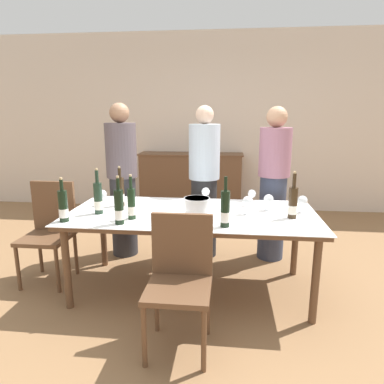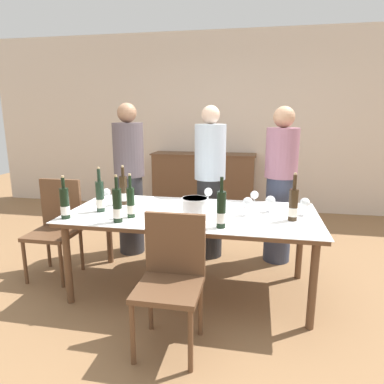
# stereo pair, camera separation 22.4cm
# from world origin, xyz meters

# --- Properties ---
(ground_plane) EXTENTS (12.00, 12.00, 0.00)m
(ground_plane) POSITION_xyz_m (0.00, 0.00, 0.00)
(ground_plane) COLOR olive
(back_wall) EXTENTS (8.00, 0.10, 2.80)m
(back_wall) POSITION_xyz_m (0.00, 2.83, 1.40)
(back_wall) COLOR beige
(back_wall) RESTS_ON ground_plane
(sideboard_cabinet) EXTENTS (1.63, 0.46, 0.94)m
(sideboard_cabinet) POSITION_xyz_m (-0.29, 2.54, 0.47)
(sideboard_cabinet) COLOR brown
(sideboard_cabinet) RESTS_ON ground_plane
(dining_table) EXTENTS (2.12, 1.00, 0.73)m
(dining_table) POSITION_xyz_m (0.00, 0.00, 0.67)
(dining_table) COLOR brown
(dining_table) RESTS_ON ground_plane
(ice_bucket) EXTENTS (0.21, 0.21, 0.18)m
(ice_bucket) POSITION_xyz_m (0.06, -0.21, 0.82)
(ice_bucket) COLOR white
(ice_bucket) RESTS_ON dining_table
(wine_bottle_0) EXTENTS (0.07, 0.07, 0.38)m
(wine_bottle_0) POSITION_xyz_m (-0.52, -0.37, 0.85)
(wine_bottle_0) COLOR black
(wine_bottle_0) RESTS_ON dining_table
(wine_bottle_1) EXTENTS (0.07, 0.07, 0.38)m
(wine_bottle_1) POSITION_xyz_m (0.29, -0.35, 0.86)
(wine_bottle_1) COLOR black
(wine_bottle_1) RESTS_ON dining_table
(wine_bottle_2) EXTENTS (0.07, 0.07, 0.39)m
(wine_bottle_2) POSITION_xyz_m (-0.78, -0.12, 0.86)
(wine_bottle_2) COLOR #1E3323
(wine_bottle_2) RESTS_ON dining_table
(wine_bottle_3) EXTENTS (0.07, 0.07, 0.38)m
(wine_bottle_3) POSITION_xyz_m (0.83, -0.07, 0.85)
(wine_bottle_3) COLOR #332314
(wine_bottle_3) RESTS_ON dining_table
(wine_bottle_4) EXTENTS (0.07, 0.07, 0.35)m
(wine_bottle_4) POSITION_xyz_m (-0.97, -0.36, 0.85)
(wine_bottle_4) COLOR black
(wine_bottle_4) RESTS_ON dining_table
(wine_bottle_5) EXTENTS (0.07, 0.07, 0.36)m
(wine_bottle_5) POSITION_xyz_m (-0.46, -0.23, 0.85)
(wine_bottle_5) COLOR black
(wine_bottle_5) RESTS_ON dining_table
(wine_bottle_6) EXTENTS (0.07, 0.07, 0.37)m
(wine_bottle_6) POSITION_xyz_m (-0.68, 0.15, 0.85)
(wine_bottle_6) COLOR #332314
(wine_bottle_6) RESTS_ON dining_table
(wine_glass_0) EXTENTS (0.08, 0.08, 0.15)m
(wine_glass_0) POSITION_xyz_m (0.94, 0.10, 0.83)
(wine_glass_0) COLOR white
(wine_glass_0) RESTS_ON dining_table
(wine_glass_1) EXTENTS (0.07, 0.07, 0.15)m
(wine_glass_1) POSITION_xyz_m (0.52, 0.28, 0.83)
(wine_glass_1) COLOR white
(wine_glass_1) RESTS_ON dining_table
(wine_glass_2) EXTENTS (0.08, 0.08, 0.15)m
(wine_glass_2) POSITION_xyz_m (0.09, 0.33, 0.83)
(wine_glass_2) COLOR white
(wine_glass_2) RESTS_ON dining_table
(wine_glass_3) EXTENTS (0.08, 0.08, 0.15)m
(wine_glass_3) POSITION_xyz_m (-0.85, 0.14, 0.83)
(wine_glass_3) COLOR white
(wine_glass_3) RESTS_ON dining_table
(wine_glass_4) EXTENTS (0.09, 0.09, 0.16)m
(wine_glass_4) POSITION_xyz_m (0.47, -0.00, 0.83)
(wine_glass_4) COLOR white
(wine_glass_4) RESTS_ON dining_table
(wine_glass_5) EXTENTS (0.08, 0.08, 0.14)m
(wine_glass_5) POSITION_xyz_m (0.66, 0.14, 0.82)
(wine_glass_5) COLOR white
(wine_glass_5) RESTS_ON dining_table
(chair_left_end) EXTENTS (0.42, 0.42, 0.93)m
(chair_left_end) POSITION_xyz_m (-1.36, 0.09, 0.53)
(chair_left_end) COLOR brown
(chair_left_end) RESTS_ON ground_plane
(chair_near_front) EXTENTS (0.42, 0.42, 0.90)m
(chair_near_front) POSITION_xyz_m (-0.00, -0.73, 0.52)
(chair_near_front) COLOR brown
(chair_near_front) RESTS_ON ground_plane
(person_host) EXTENTS (0.33, 0.33, 1.67)m
(person_host) POSITION_xyz_m (-0.84, 0.74, 0.84)
(person_host) COLOR #2D2D33
(person_host) RESTS_ON ground_plane
(person_guest_left) EXTENTS (0.33, 0.33, 1.64)m
(person_guest_left) POSITION_xyz_m (0.04, 0.80, 0.82)
(person_guest_left) COLOR #262628
(person_guest_left) RESTS_ON ground_plane
(person_guest_right) EXTENTS (0.33, 0.33, 1.63)m
(person_guest_right) POSITION_xyz_m (0.78, 0.80, 0.82)
(person_guest_right) COLOR #383F56
(person_guest_right) RESTS_ON ground_plane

